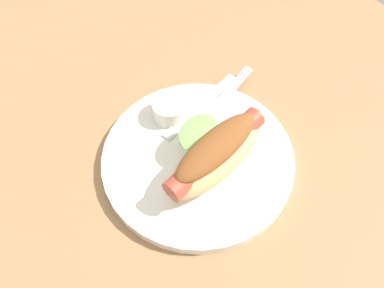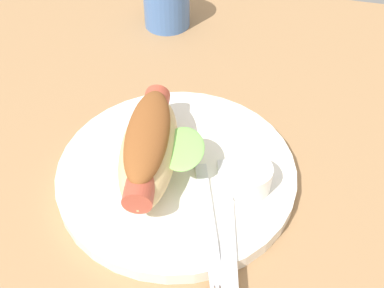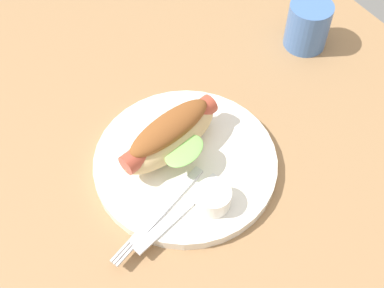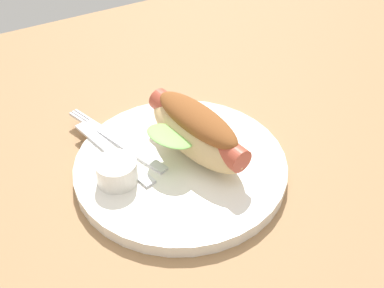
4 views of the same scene
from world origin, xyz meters
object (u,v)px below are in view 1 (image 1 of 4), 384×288
(plate, at_px, (198,159))
(fork, at_px, (217,106))
(sauce_ramekin, at_px, (172,108))
(knife, at_px, (201,106))
(hot_dog, at_px, (214,154))

(plate, xyz_separation_m, fork, (-0.05, 0.07, 0.01))
(sauce_ramekin, xyz_separation_m, fork, (0.03, 0.06, -0.01))
(sauce_ramekin, height_order, knife, sauce_ramekin)
(hot_dog, bearing_deg, knife, 51.82)
(plate, distance_m, sauce_ramekin, 0.08)
(knife, bearing_deg, plate, -142.59)
(hot_dog, xyz_separation_m, sauce_ramekin, (-0.10, 0.01, -0.02))
(plate, relative_size, fork, 1.53)
(fork, relative_size, knife, 1.12)
(plate, relative_size, knife, 1.71)
(sauce_ramekin, xyz_separation_m, knife, (0.01, 0.04, -0.01))
(hot_dog, relative_size, fork, 0.98)
(plate, bearing_deg, hot_dog, 10.60)
(plate, height_order, sauce_ramekin, sauce_ramekin)
(plate, bearing_deg, fork, 126.00)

